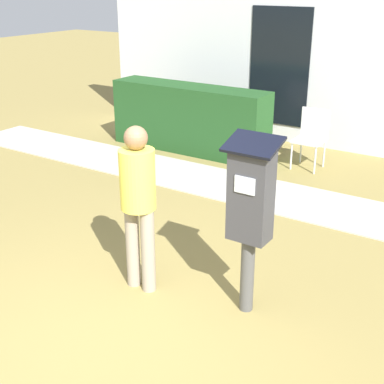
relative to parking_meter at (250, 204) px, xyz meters
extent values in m
plane|color=olive|center=(-0.66, -1.14, -1.02)|extent=(40.00, 40.00, 0.00)
cube|color=#B7B2A8|center=(-0.66, 2.54, -1.01)|extent=(12.00, 1.10, 0.02)
cube|color=silver|center=(-0.66, 5.15, 0.58)|extent=(10.00, 0.24, 3.20)
cube|color=black|center=(-2.06, 5.02, 0.28)|extent=(1.10, 0.02, 2.00)
cylinder|color=#4C4C4C|center=(0.00, 0.00, -0.67)|extent=(0.12, 0.12, 0.70)
cube|color=#38383D|center=(0.00, 0.00, 0.08)|extent=(0.34, 0.22, 0.80)
cube|color=silver|center=(0.00, -0.12, 0.20)|extent=(0.18, 0.01, 0.14)
cube|color=black|center=(0.00, 0.00, 0.51)|extent=(0.44, 0.31, 0.12)
cylinder|color=gray|center=(-1.10, -0.22, -0.61)|extent=(0.13, 0.13, 0.82)
cylinder|color=gray|center=(-0.92, -0.22, -0.61)|extent=(0.13, 0.13, 0.82)
cylinder|color=#EADB4C|center=(-1.01, -0.22, 0.08)|extent=(0.32, 0.32, 0.55)
sphere|color=#8C6647|center=(-1.01, -0.22, 0.46)|extent=(0.21, 0.21, 0.21)
cylinder|color=silver|center=(-2.19, 3.73, -0.81)|extent=(0.03, 0.03, 0.42)
cylinder|color=silver|center=(-1.81, 3.73, -0.81)|extent=(0.03, 0.03, 0.42)
cylinder|color=silver|center=(-2.19, 4.11, -0.81)|extent=(0.03, 0.03, 0.42)
cylinder|color=silver|center=(-1.81, 4.11, -0.81)|extent=(0.03, 0.03, 0.42)
cube|color=silver|center=(-2.00, 3.92, -0.58)|extent=(0.44, 0.44, 0.04)
cube|color=silver|center=(-2.00, 4.12, -0.34)|extent=(0.44, 0.04, 0.44)
cylinder|color=silver|center=(-1.17, 3.68, -0.81)|extent=(0.03, 0.03, 0.42)
cylinder|color=silver|center=(-0.79, 3.68, -0.81)|extent=(0.03, 0.03, 0.42)
cylinder|color=silver|center=(-1.17, 4.06, -0.81)|extent=(0.03, 0.03, 0.42)
cylinder|color=silver|center=(-0.79, 4.06, -0.81)|extent=(0.03, 0.03, 0.42)
cube|color=silver|center=(-0.98, 3.87, -0.58)|extent=(0.44, 0.44, 0.04)
cube|color=silver|center=(-0.98, 4.07, -0.34)|extent=(0.44, 0.04, 0.44)
cube|color=#1E471E|center=(-3.01, 3.65, -0.47)|extent=(2.78, 0.60, 1.10)
camera|label=1|loc=(1.81, -3.64, 1.74)|focal=50.00mm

